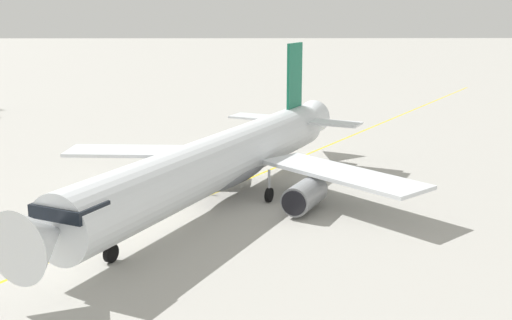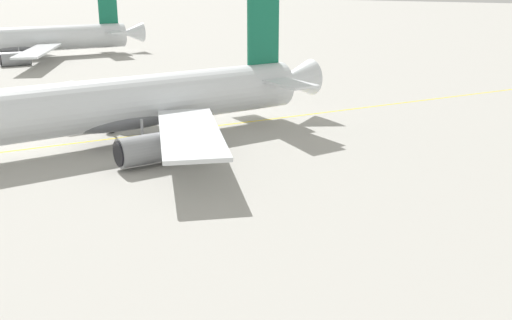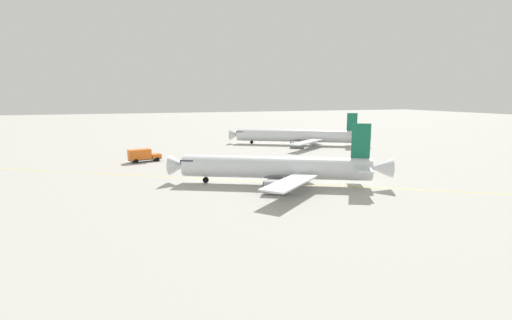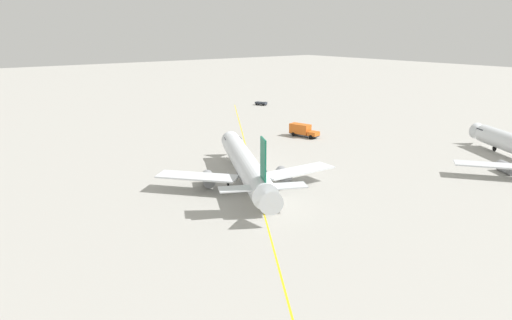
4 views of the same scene
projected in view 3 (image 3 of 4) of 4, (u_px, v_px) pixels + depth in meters
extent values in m
plane|color=#ADAAA3|center=(245.00, 183.00, 68.64)|extent=(600.00, 600.00, 0.00)
cylinder|color=silver|center=(275.00, 167.00, 67.08)|extent=(31.97, 18.58, 3.97)
cone|color=silver|center=(178.00, 165.00, 69.15)|extent=(4.37, 4.72, 3.78)
cone|color=silver|center=(380.00, 168.00, 64.93)|extent=(5.09, 4.81, 3.38)
cube|color=black|center=(189.00, 161.00, 68.75)|extent=(3.65, 4.09, 0.70)
ellipsoid|color=slate|center=(284.00, 174.00, 67.07)|extent=(12.46, 8.61, 2.19)
cube|color=#146B4C|center=(361.00, 141.00, 64.54)|extent=(2.97, 1.64, 6.03)
cube|color=silver|center=(363.00, 169.00, 61.72)|extent=(4.83, 6.18, 0.20)
cube|color=silver|center=(357.00, 161.00, 68.78)|extent=(4.83, 6.18, 0.20)
cube|color=silver|center=(290.00, 183.00, 58.39)|extent=(12.78, 11.70, 0.28)
cube|color=silver|center=(293.00, 163.00, 75.33)|extent=(4.76, 13.54, 0.28)
cylinder|color=gray|center=(276.00, 187.00, 60.83)|extent=(4.60, 3.70, 2.09)
cylinder|color=black|center=(264.00, 187.00, 61.07)|extent=(0.93, 1.66, 1.78)
cylinder|color=gray|center=(281.00, 171.00, 73.86)|extent=(4.60, 3.70, 2.09)
cylinder|color=black|center=(270.00, 171.00, 74.10)|extent=(0.93, 1.66, 1.78)
cylinder|color=#9EA0A5|center=(206.00, 175.00, 68.83)|extent=(0.20, 0.20, 1.96)
cylinder|color=black|center=(206.00, 180.00, 69.00)|extent=(1.12, 0.76, 1.10)
cylinder|color=#9EA0A5|center=(284.00, 181.00, 63.86)|extent=(0.20, 0.20, 1.96)
cylinder|color=black|center=(283.00, 186.00, 64.02)|extent=(1.12, 0.76, 1.10)
cylinder|color=#9EA0A5|center=(285.00, 173.00, 70.49)|extent=(0.20, 0.20, 1.96)
cylinder|color=black|center=(285.00, 178.00, 70.65)|extent=(1.12, 0.76, 1.10)
cylinder|color=silver|center=(297.00, 136.00, 122.32)|extent=(36.37, 23.22, 4.02)
cone|color=silver|center=(234.00, 135.00, 125.95)|extent=(4.50, 4.80, 3.82)
cone|color=silver|center=(364.00, 136.00, 118.60)|extent=(5.17, 4.95, 3.41)
cube|color=black|center=(241.00, 132.00, 125.42)|extent=(3.78, 4.16, 0.70)
ellipsoid|color=slate|center=(303.00, 139.00, 122.17)|extent=(14.17, 10.24, 2.21)
cube|color=#146B4C|center=(352.00, 122.00, 118.51)|extent=(2.89, 1.80, 5.54)
cube|color=silver|center=(352.00, 135.00, 116.15)|extent=(4.57, 5.32, 0.20)
cube|color=silver|center=(351.00, 133.00, 122.21)|extent=(4.57, 5.32, 0.20)
cube|color=silver|center=(306.00, 142.00, 111.62)|extent=(15.63, 13.11, 0.28)
cube|color=silver|center=(309.00, 135.00, 132.01)|extent=(5.59, 17.30, 0.28)
cylinder|color=gray|center=(297.00, 145.00, 114.81)|extent=(4.64, 3.88, 2.10)
cylinder|color=black|center=(291.00, 145.00, 115.17)|extent=(1.02, 1.62, 1.79)
cylinder|color=gray|center=(300.00, 139.00, 130.25)|extent=(4.64, 3.88, 2.10)
cylinder|color=black|center=(294.00, 139.00, 130.61)|extent=(1.02, 1.62, 1.79)
cylinder|color=#9EA0A5|center=(252.00, 140.00, 125.19)|extent=(0.20, 0.20, 1.74)
cylinder|color=black|center=(252.00, 142.00, 125.34)|extent=(1.10, 0.81, 1.10)
cylinder|color=#9EA0A5|center=(302.00, 142.00, 118.94)|extent=(0.20, 0.20, 1.74)
cylinder|color=black|center=(302.00, 145.00, 119.09)|extent=(1.10, 0.81, 1.10)
cylinder|color=#9EA0A5|center=(303.00, 139.00, 125.56)|extent=(0.20, 0.20, 1.74)
cylinder|color=black|center=(303.00, 142.00, 125.70)|extent=(1.10, 0.81, 1.10)
cube|color=#232326|center=(145.00, 159.00, 91.36)|extent=(7.96, 3.73, 0.20)
cube|color=orange|center=(156.00, 156.00, 92.70)|extent=(2.79, 2.85, 1.00)
cube|color=black|center=(160.00, 155.00, 93.24)|extent=(0.53, 1.97, 0.56)
cube|color=orange|center=(140.00, 154.00, 90.46)|extent=(5.59, 3.51, 2.40)
cylinder|color=black|center=(154.00, 158.00, 93.80)|extent=(1.04, 0.50, 1.00)
cylinder|color=black|center=(157.00, 159.00, 91.83)|extent=(1.04, 0.50, 1.00)
cylinder|color=black|center=(134.00, 160.00, 91.04)|extent=(1.04, 0.50, 1.00)
cylinder|color=black|center=(136.00, 161.00, 89.07)|extent=(1.04, 0.50, 1.00)
cube|color=#232326|center=(354.00, 136.00, 146.19)|extent=(5.27, 4.95, 0.20)
cube|color=white|center=(356.00, 134.00, 147.65)|extent=(2.81, 2.92, 0.55)
cube|color=black|center=(356.00, 134.00, 148.21)|extent=(1.45, 1.67, 0.31)
cube|color=white|center=(354.00, 135.00, 145.38)|extent=(4.21, 4.12, 0.70)
cylinder|color=black|center=(352.00, 135.00, 148.35)|extent=(0.79, 0.73, 0.80)
cylinder|color=black|center=(359.00, 136.00, 147.11)|extent=(0.79, 0.73, 0.80)
cylinder|color=black|center=(350.00, 136.00, 145.44)|extent=(0.79, 0.73, 0.80)
cylinder|color=black|center=(357.00, 137.00, 144.20)|extent=(0.79, 0.73, 0.80)
cube|color=yellow|center=(267.00, 182.00, 69.65)|extent=(145.71, 92.86, 0.01)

